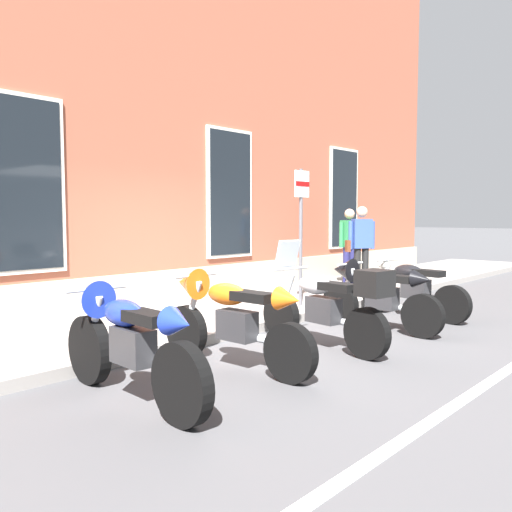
# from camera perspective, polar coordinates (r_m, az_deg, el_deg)

# --- Properties ---
(ground_plane) EXTENTS (140.00, 140.00, 0.00)m
(ground_plane) POSITION_cam_1_polar(r_m,az_deg,el_deg) (7.54, -0.29, -8.39)
(ground_plane) COLOR #424244
(sidewalk) EXTENTS (26.49, 2.52, 0.14)m
(sidewalk) POSITION_cam_1_polar(r_m,az_deg,el_deg) (8.41, -6.68, -6.62)
(sidewalk) COLOR gray
(sidewalk) RESTS_ON ground_plane
(lane_stripe) EXTENTS (26.49, 0.12, 0.01)m
(lane_stripe) POSITION_cam_1_polar(r_m,az_deg,el_deg) (5.95, 23.72, -12.20)
(lane_stripe) COLOR silver
(lane_stripe) RESTS_ON ground_plane
(brick_pub_facade) EXTENTS (20.49, 8.04, 8.65)m
(brick_pub_facade) POSITION_cam_1_polar(r_m,az_deg,el_deg) (12.94, -22.93, 15.84)
(brick_pub_facade) COLOR brown
(brick_pub_facade) RESTS_ON ground_plane
(motorcycle_blue_sport) EXTENTS (0.62, 2.20, 1.04)m
(motorcycle_blue_sport) POSITION_cam_1_polar(r_m,az_deg,el_deg) (4.95, -13.81, -8.53)
(motorcycle_blue_sport) COLOR black
(motorcycle_blue_sport) RESTS_ON ground_plane
(motorcycle_orange_sport) EXTENTS (0.62, 2.15, 1.06)m
(motorcycle_orange_sport) POSITION_cam_1_polar(r_m,az_deg,el_deg) (5.86, -3.05, -6.33)
(motorcycle_orange_sport) COLOR black
(motorcycle_orange_sport) RESTS_ON ground_plane
(motorcycle_silver_touring) EXTENTS (0.71, 2.07, 1.34)m
(motorcycle_silver_touring) POSITION_cam_1_polar(r_m,az_deg,el_deg) (6.69, 7.67, -5.20)
(motorcycle_silver_touring) COLOR black
(motorcycle_silver_touring) RESTS_ON ground_plane
(motorcycle_black_sport) EXTENTS (0.62, 1.97, 1.02)m
(motorcycle_black_sport) POSITION_cam_1_polar(r_m,az_deg,el_deg) (7.94, 12.56, -3.75)
(motorcycle_black_sport) COLOR black
(motorcycle_black_sport) RESTS_ON ground_plane
(motorcycle_black_naked) EXTENTS (0.62, 1.99, 0.93)m
(motorcycle_black_naked) POSITION_cam_1_polar(r_m,az_deg,el_deg) (9.09, 16.35, -3.39)
(motorcycle_black_naked) COLOR black
(motorcycle_black_naked) RESTS_ON ground_plane
(pedestrian_blue_top) EXTENTS (0.60, 0.42, 1.72)m
(pedestrian_blue_top) POSITION_cam_1_polar(r_m,az_deg,el_deg) (11.26, 11.19, 1.42)
(pedestrian_blue_top) COLOR black
(pedestrian_blue_top) RESTS_ON sidewalk
(pedestrian_striped_shirt) EXTENTS (0.66, 0.28, 1.68)m
(pedestrian_striped_shirt) POSITION_cam_1_polar(r_m,az_deg,el_deg) (12.19, 9.96, 1.53)
(pedestrian_striped_shirt) COLOR #1E1E4C
(pedestrian_striped_shirt) RESTS_ON sidewalk
(parking_sign) EXTENTS (0.36, 0.07, 2.30)m
(parking_sign) POSITION_cam_1_polar(r_m,az_deg,el_deg) (8.99, 4.85, 4.13)
(parking_sign) COLOR #4C4C51
(parking_sign) RESTS_ON sidewalk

